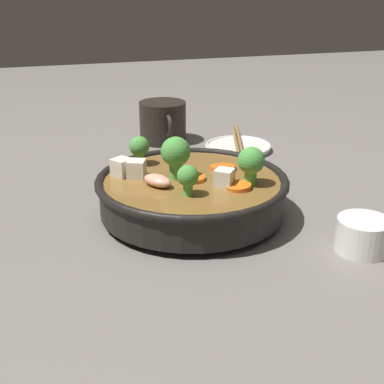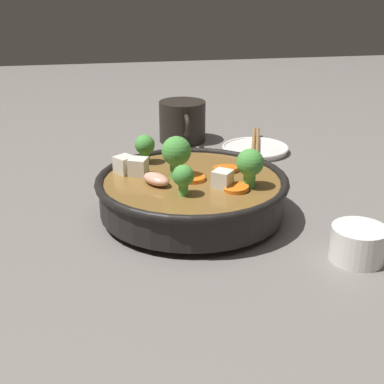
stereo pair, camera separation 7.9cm
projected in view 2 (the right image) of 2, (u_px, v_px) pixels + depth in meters
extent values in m
plane|color=slate|center=(192.00, 216.00, 0.81)|extent=(3.00, 3.00, 0.00)
cylinder|color=black|center=(192.00, 213.00, 0.81)|extent=(0.15, 0.15, 0.01)
cylinder|color=black|center=(192.00, 195.00, 0.80)|extent=(0.27, 0.27, 0.05)
torus|color=black|center=(192.00, 180.00, 0.79)|extent=(0.29, 0.29, 0.01)
cylinder|color=brown|center=(192.00, 188.00, 0.79)|extent=(0.26, 0.26, 0.03)
cylinder|color=orange|center=(226.00, 169.00, 0.82)|extent=(0.04, 0.04, 0.01)
cylinder|color=orange|center=(236.00, 188.00, 0.75)|extent=(0.04, 0.04, 0.01)
cylinder|color=orange|center=(192.00, 178.00, 0.79)|extent=(0.06, 0.06, 0.01)
cylinder|color=#59B84C|center=(177.00, 169.00, 0.79)|extent=(0.02, 0.02, 0.03)
sphere|color=#47933D|center=(176.00, 151.00, 0.78)|extent=(0.04, 0.04, 0.04)
cylinder|color=#59B84C|center=(249.00, 179.00, 0.76)|extent=(0.02, 0.02, 0.02)
sphere|color=#47933D|center=(250.00, 162.00, 0.75)|extent=(0.04, 0.04, 0.04)
cylinder|color=#59B84C|center=(183.00, 189.00, 0.73)|extent=(0.01, 0.01, 0.02)
sphere|color=#47933D|center=(183.00, 176.00, 0.72)|extent=(0.03, 0.03, 0.03)
cylinder|color=#59B84C|center=(145.00, 157.00, 0.86)|extent=(0.01, 0.01, 0.02)
sphere|color=#47933D|center=(145.00, 145.00, 0.85)|extent=(0.03, 0.03, 0.03)
cube|color=silver|center=(125.00, 165.00, 0.81)|extent=(0.04, 0.04, 0.03)
cube|color=silver|center=(138.00, 167.00, 0.80)|extent=(0.03, 0.03, 0.03)
cube|color=silver|center=(222.00, 179.00, 0.76)|extent=(0.04, 0.04, 0.02)
ellipsoid|color=#EA9E84|center=(156.00, 179.00, 0.77)|extent=(0.05, 0.05, 0.02)
cylinder|color=white|center=(255.00, 150.00, 1.09)|extent=(0.13, 0.13, 0.01)
torus|color=white|center=(255.00, 147.00, 1.09)|extent=(0.14, 0.14, 0.01)
cylinder|color=white|center=(358.00, 244.00, 0.68)|extent=(0.07, 0.07, 0.05)
cylinder|color=brown|center=(360.00, 234.00, 0.67)|extent=(0.06, 0.06, 0.00)
cylinder|color=black|center=(182.00, 121.00, 1.15)|extent=(0.10, 0.10, 0.09)
torus|color=black|center=(186.00, 125.00, 1.11)|extent=(0.05, 0.01, 0.05)
cylinder|color=olive|center=(257.00, 144.00, 1.09)|extent=(0.23, 0.08, 0.01)
cylinder|color=olive|center=(253.00, 144.00, 1.09)|extent=(0.23, 0.08, 0.01)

